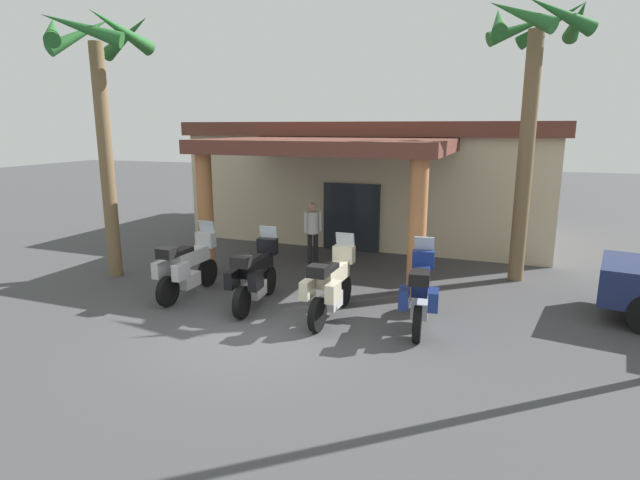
{
  "coord_description": "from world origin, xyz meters",
  "views": [
    {
      "loc": [
        4.06,
        -8.22,
        3.81
      ],
      "look_at": [
        0.33,
        2.86,
        1.2
      ],
      "focal_mm": 28.65,
      "sensor_mm": 36.0,
      "label": 1
    }
  ],
  "objects_px": {
    "motorcycle_cream": "(331,285)",
    "palm_tree_near_portico": "(533,76)",
    "motorcycle_blue": "(420,292)",
    "motorcycle_black": "(255,275)",
    "motel_building": "(378,177)",
    "palm_tree_roadside": "(98,83)",
    "motorcycle_silver": "(187,266)",
    "pedestrian": "(313,228)"
  },
  "relations": [
    {
      "from": "motorcycle_black",
      "to": "palm_tree_roadside",
      "type": "bearing_deg",
      "value": 74.9
    },
    {
      "from": "palm_tree_near_portico",
      "to": "motorcycle_blue",
      "type": "bearing_deg",
      "value": -115.86
    },
    {
      "from": "motorcycle_blue",
      "to": "palm_tree_near_portico",
      "type": "xyz_separation_m",
      "value": [
        1.89,
        3.91,
        4.25
      ]
    },
    {
      "from": "motorcycle_black",
      "to": "pedestrian",
      "type": "relative_size",
      "value": 1.27
    },
    {
      "from": "motorcycle_blue",
      "to": "palm_tree_roadside",
      "type": "height_order",
      "value": "palm_tree_roadside"
    },
    {
      "from": "motorcycle_blue",
      "to": "motel_building",
      "type": "bearing_deg",
      "value": 12.99
    },
    {
      "from": "motel_building",
      "to": "palm_tree_near_portico",
      "type": "relative_size",
      "value": 1.82
    },
    {
      "from": "motorcycle_black",
      "to": "motorcycle_blue",
      "type": "xyz_separation_m",
      "value": [
        3.52,
        -0.04,
        0.0
      ]
    },
    {
      "from": "motorcycle_black",
      "to": "palm_tree_roadside",
      "type": "distance_m",
      "value": 6.16
    },
    {
      "from": "motorcycle_silver",
      "to": "motorcycle_black",
      "type": "bearing_deg",
      "value": -91.94
    },
    {
      "from": "motorcycle_blue",
      "to": "palm_tree_near_portico",
      "type": "height_order",
      "value": "palm_tree_near_portico"
    },
    {
      "from": "motorcycle_silver",
      "to": "motorcycle_cream",
      "type": "relative_size",
      "value": 1.0
    },
    {
      "from": "motel_building",
      "to": "motorcycle_blue",
      "type": "relative_size",
      "value": 5.57
    },
    {
      "from": "motorcycle_blue",
      "to": "palm_tree_near_portico",
      "type": "relative_size",
      "value": 0.33
    },
    {
      "from": "motorcycle_silver",
      "to": "motorcycle_blue",
      "type": "distance_m",
      "value": 5.29
    },
    {
      "from": "motel_building",
      "to": "motorcycle_silver",
      "type": "relative_size",
      "value": 5.57
    },
    {
      "from": "motel_building",
      "to": "palm_tree_near_portico",
      "type": "xyz_separation_m",
      "value": [
        4.66,
        -4.83,
        2.92
      ]
    },
    {
      "from": "motorcycle_silver",
      "to": "palm_tree_roadside",
      "type": "distance_m",
      "value": 5.0
    },
    {
      "from": "palm_tree_near_portico",
      "to": "motorcycle_black",
      "type": "bearing_deg",
      "value": -144.48
    },
    {
      "from": "motorcycle_cream",
      "to": "palm_tree_near_portico",
      "type": "relative_size",
      "value": 0.33
    },
    {
      "from": "motorcycle_cream",
      "to": "motorcycle_blue",
      "type": "height_order",
      "value": "same"
    },
    {
      "from": "motorcycle_black",
      "to": "motorcycle_cream",
      "type": "bearing_deg",
      "value": -99.1
    },
    {
      "from": "palm_tree_roadside",
      "to": "motorcycle_cream",
      "type": "bearing_deg",
      "value": -9.69
    },
    {
      "from": "motorcycle_cream",
      "to": "palm_tree_near_portico",
      "type": "xyz_separation_m",
      "value": [
        3.66,
        4.03,
        4.25
      ]
    },
    {
      "from": "motorcycle_silver",
      "to": "motorcycle_cream",
      "type": "height_order",
      "value": "same"
    },
    {
      "from": "motorcycle_silver",
      "to": "motel_building",
      "type": "bearing_deg",
      "value": -14.17
    },
    {
      "from": "motorcycle_silver",
      "to": "motorcycle_cream",
      "type": "xyz_separation_m",
      "value": [
        3.52,
        -0.29,
        0.0
      ]
    },
    {
      "from": "motorcycle_blue",
      "to": "motorcycle_silver",
      "type": "bearing_deg",
      "value": 83.58
    },
    {
      "from": "motorcycle_cream",
      "to": "palm_tree_near_portico",
      "type": "bearing_deg",
      "value": -39.34
    },
    {
      "from": "motel_building",
      "to": "pedestrian",
      "type": "bearing_deg",
      "value": -96.1
    },
    {
      "from": "pedestrian",
      "to": "palm_tree_near_portico",
      "type": "height_order",
      "value": "palm_tree_near_portico"
    },
    {
      "from": "motorcycle_blue",
      "to": "motorcycle_black",
      "type": "bearing_deg",
      "value": 84.74
    },
    {
      "from": "motorcycle_silver",
      "to": "motorcycle_blue",
      "type": "bearing_deg",
      "value": -89.63
    },
    {
      "from": "motorcycle_black",
      "to": "motorcycle_blue",
      "type": "height_order",
      "value": "same"
    },
    {
      "from": "palm_tree_roadside",
      "to": "palm_tree_near_portico",
      "type": "height_order",
      "value": "palm_tree_near_portico"
    },
    {
      "from": "motel_building",
      "to": "motorcycle_cream",
      "type": "distance_m",
      "value": 9.02
    },
    {
      "from": "motorcycle_black",
      "to": "palm_tree_near_portico",
      "type": "height_order",
      "value": "palm_tree_near_portico"
    },
    {
      "from": "motorcycle_blue",
      "to": "pedestrian",
      "type": "xyz_separation_m",
      "value": [
        -3.52,
        3.77,
        0.31
      ]
    },
    {
      "from": "motorcycle_cream",
      "to": "motorcycle_blue",
      "type": "relative_size",
      "value": 1.0
    },
    {
      "from": "palm_tree_roadside",
      "to": "motorcycle_silver",
      "type": "bearing_deg",
      "value": -15.88
    },
    {
      "from": "palm_tree_near_portico",
      "to": "motel_building",
      "type": "bearing_deg",
      "value": 134.0
    },
    {
      "from": "palm_tree_near_portico",
      "to": "pedestrian",
      "type": "bearing_deg",
      "value": -178.56
    }
  ]
}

